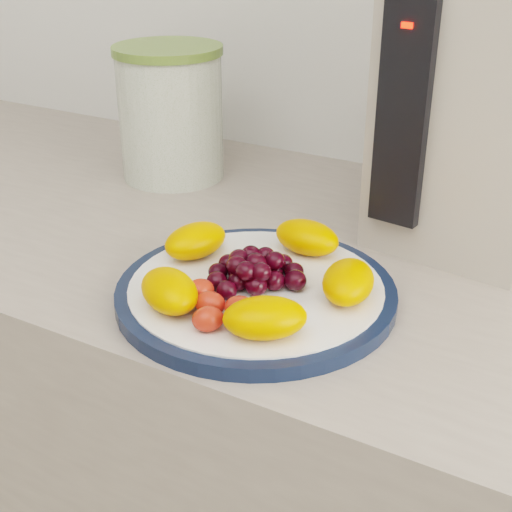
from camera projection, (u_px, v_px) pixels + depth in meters
The scene contains 8 objects.
plate_rim at pixel (256, 293), 0.73m from camera, with size 0.29×0.29×0.01m, color #101C36.
plate_face at pixel (256, 292), 0.73m from camera, with size 0.26×0.26×0.02m, color white.
canister at pixel (171, 117), 1.03m from camera, with size 0.15×0.15×0.18m, color #415919.
canister_lid at pixel (167, 50), 0.98m from camera, with size 0.15×0.15×0.01m, color olive.
appliance_body at pixel (492, 101), 0.82m from camera, with size 0.19×0.26×0.32m, color #B5AA9A.
appliance_panel at pixel (403, 115), 0.75m from camera, with size 0.06×0.02×0.24m, color black.
appliance_led at pixel (407, 25), 0.70m from camera, with size 0.01×0.01×0.01m, color #FF0C05.
fruit_plate at pixel (254, 273), 0.72m from camera, with size 0.25×0.24×0.04m.
Camera 1 is at (0.29, 0.49, 1.27)m, focal length 50.00 mm.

